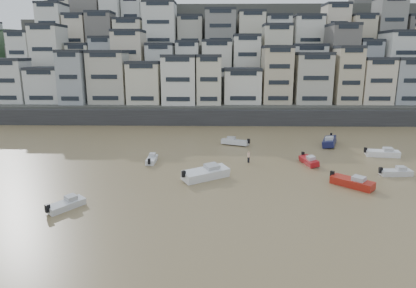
{
  "coord_description": "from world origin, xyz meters",
  "views": [
    {
      "loc": [
        5.13,
        -18.01,
        15.69
      ],
      "look_at": [
        4.07,
        30.0,
        4.0
      ],
      "focal_mm": 32.0,
      "sensor_mm": 36.0,
      "label": 1
    }
  ],
  "objects_px": {
    "boat_d": "(396,171)",
    "boat_b": "(352,181)",
    "boat_e": "(309,160)",
    "boat_h": "(235,141)",
    "boat_g": "(383,152)",
    "boat_i": "(330,140)",
    "boat_f": "(152,158)",
    "boat_c": "(206,172)",
    "boat_j": "(66,204)",
    "person_pink": "(249,157)"
  },
  "relations": [
    {
      "from": "boat_d",
      "to": "boat_b",
      "type": "bearing_deg",
      "value": -152.7
    },
    {
      "from": "boat_e",
      "to": "boat_d",
      "type": "bearing_deg",
      "value": 54.2
    },
    {
      "from": "boat_h",
      "to": "boat_g",
      "type": "height_order",
      "value": "boat_g"
    },
    {
      "from": "boat_i",
      "to": "boat_g",
      "type": "bearing_deg",
      "value": 61.96
    },
    {
      "from": "boat_f",
      "to": "boat_c",
      "type": "bearing_deg",
      "value": -131.4
    },
    {
      "from": "boat_c",
      "to": "boat_b",
      "type": "bearing_deg",
      "value": -42.65
    },
    {
      "from": "boat_e",
      "to": "boat_d",
      "type": "relative_size",
      "value": 1.05
    },
    {
      "from": "boat_g",
      "to": "boat_i",
      "type": "bearing_deg",
      "value": 138.77
    },
    {
      "from": "boat_h",
      "to": "boat_d",
      "type": "height_order",
      "value": "boat_h"
    },
    {
      "from": "boat_j",
      "to": "boat_h",
      "type": "xyz_separation_m",
      "value": [
        18.89,
        28.36,
        0.12
      ]
    },
    {
      "from": "boat_f",
      "to": "boat_d",
      "type": "xyz_separation_m",
      "value": [
        33.42,
        -5.46,
        0.03
      ]
    },
    {
      "from": "boat_i",
      "to": "boat_c",
      "type": "distance_m",
      "value": 28.31
    },
    {
      "from": "boat_b",
      "to": "boat_d",
      "type": "bearing_deg",
      "value": 75.56
    },
    {
      "from": "boat_f",
      "to": "boat_h",
      "type": "bearing_deg",
      "value": -48.72
    },
    {
      "from": "boat_b",
      "to": "person_pink",
      "type": "distance_m",
      "value": 15.44
    },
    {
      "from": "boat_i",
      "to": "person_pink",
      "type": "relative_size",
      "value": 3.76
    },
    {
      "from": "boat_c",
      "to": "boat_b",
      "type": "xyz_separation_m",
      "value": [
        17.83,
        -2.44,
        -0.18
      ]
    },
    {
      "from": "boat_i",
      "to": "boat_c",
      "type": "relative_size",
      "value": 0.95
    },
    {
      "from": "boat_c",
      "to": "boat_j",
      "type": "bearing_deg",
      "value": 179.77
    },
    {
      "from": "boat_d",
      "to": "person_pink",
      "type": "relative_size",
      "value": 2.58
    },
    {
      "from": "boat_g",
      "to": "boat_b",
      "type": "bearing_deg",
      "value": -116.55
    },
    {
      "from": "boat_d",
      "to": "boat_f",
      "type": "bearing_deg",
      "value": 167.05
    },
    {
      "from": "boat_i",
      "to": "boat_d",
      "type": "height_order",
      "value": "boat_i"
    },
    {
      "from": "boat_e",
      "to": "boat_g",
      "type": "distance_m",
      "value": 13.38
    },
    {
      "from": "boat_c",
      "to": "person_pink",
      "type": "distance_m",
      "value": 9.8
    },
    {
      "from": "boat_g",
      "to": "boat_d",
      "type": "height_order",
      "value": "boat_g"
    },
    {
      "from": "boat_j",
      "to": "boat_c",
      "type": "bearing_deg",
      "value": -20.59
    },
    {
      "from": "boat_e",
      "to": "boat_f",
      "type": "distance_m",
      "value": 23.12
    },
    {
      "from": "boat_j",
      "to": "boat_d",
      "type": "height_order",
      "value": "boat_d"
    },
    {
      "from": "person_pink",
      "to": "boat_f",
      "type": "bearing_deg",
      "value": -179.14
    },
    {
      "from": "boat_f",
      "to": "boat_b",
      "type": "relative_size",
      "value": 0.77
    },
    {
      "from": "boat_e",
      "to": "boat_g",
      "type": "relative_size",
      "value": 0.86
    },
    {
      "from": "boat_j",
      "to": "boat_h",
      "type": "bearing_deg",
      "value": 1.11
    },
    {
      "from": "boat_f",
      "to": "boat_c",
      "type": "relative_size",
      "value": 0.62
    },
    {
      "from": "boat_f",
      "to": "boat_j",
      "type": "height_order",
      "value": "boat_j"
    },
    {
      "from": "boat_g",
      "to": "boat_c",
      "type": "relative_size",
      "value": 0.79
    },
    {
      "from": "boat_g",
      "to": "boat_b",
      "type": "xyz_separation_m",
      "value": [
        -9.64,
        -13.86,
        0.02
      ]
    },
    {
      "from": "boat_f",
      "to": "boat_d",
      "type": "height_order",
      "value": "boat_d"
    },
    {
      "from": "boat_c",
      "to": "boat_f",
      "type": "bearing_deg",
      "value": 103.15
    },
    {
      "from": "boat_g",
      "to": "person_pink",
      "type": "height_order",
      "value": "person_pink"
    },
    {
      "from": "boat_e",
      "to": "boat_c",
      "type": "distance_m",
      "value": 16.4
    },
    {
      "from": "boat_f",
      "to": "person_pink",
      "type": "xyz_separation_m",
      "value": [
        14.39,
        0.22,
        0.28
      ]
    },
    {
      "from": "boat_c",
      "to": "person_pink",
      "type": "bearing_deg",
      "value": 16.38
    },
    {
      "from": "boat_i",
      "to": "boat_b",
      "type": "distance_m",
      "value": 21.36
    },
    {
      "from": "boat_c",
      "to": "boat_e",
      "type": "bearing_deg",
      "value": -9.89
    },
    {
      "from": "boat_c",
      "to": "boat_d",
      "type": "distance_m",
      "value": 25.25
    },
    {
      "from": "boat_c",
      "to": "person_pink",
      "type": "relative_size",
      "value": 3.97
    },
    {
      "from": "person_pink",
      "to": "boat_i",
      "type": "bearing_deg",
      "value": 35.94
    },
    {
      "from": "boat_j",
      "to": "boat_d",
      "type": "distance_m",
      "value": 41.11
    },
    {
      "from": "boat_e",
      "to": "boat_i",
      "type": "height_order",
      "value": "boat_i"
    }
  ]
}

